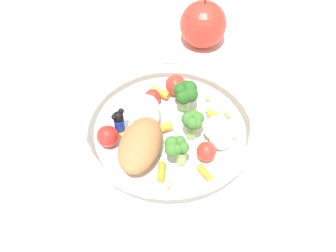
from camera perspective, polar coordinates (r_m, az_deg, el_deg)
name	(u,v)px	position (r m, az deg, el deg)	size (l,w,h in m)	color
ground_plane	(166,133)	(0.53, -0.35, -1.16)	(2.40, 2.40, 0.00)	silver
food_container	(166,125)	(0.50, -0.28, 0.20)	(0.24, 0.24, 0.06)	white
loose_apple	(203,24)	(0.65, 5.56, 15.66)	(0.08, 0.08, 0.09)	red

